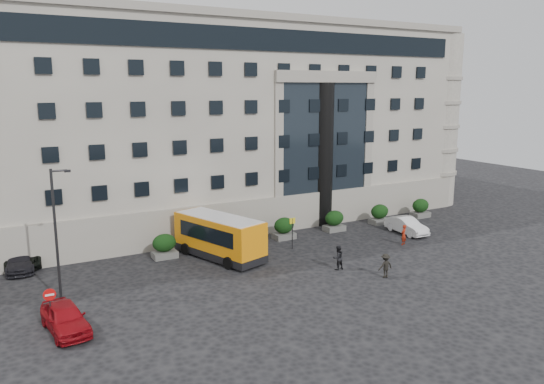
{
  "coord_description": "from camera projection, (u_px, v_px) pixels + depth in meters",
  "views": [
    {
      "loc": [
        -15.61,
        -29.32,
        12.56
      ],
      "look_at": [
        3.12,
        4.04,
        5.0
      ],
      "focal_mm": 35.0,
      "sensor_mm": 36.0,
      "label": 1
    }
  ],
  "objects": [
    {
      "name": "ground",
      "position": [
        261.0,
        281.0,
        35.02
      ],
      "size": [
        120.0,
        120.0,
        0.0
      ],
      "primitive_type": "plane",
      "color": "black",
      "rests_on": "ground"
    },
    {
      "name": "civic_building",
      "position": [
        212.0,
        122.0,
        54.97
      ],
      "size": [
        44.0,
        24.0,
        18.0
      ],
      "primitive_type": "cube",
      "color": "gray",
      "rests_on": "ground"
    },
    {
      "name": "entrance_column",
      "position": [
        323.0,
        155.0,
        48.33
      ],
      "size": [
        1.8,
        1.8,
        13.0
      ],
      "primitive_type": "cylinder",
      "color": "black",
      "rests_on": "ground"
    },
    {
      "name": "hedge_a",
      "position": [
        164.0,
        246.0,
        39.59
      ],
      "size": [
        1.8,
        1.26,
        1.84
      ],
      "color": "#50504E",
      "rests_on": "ground"
    },
    {
      "name": "hedge_b",
      "position": [
        228.0,
        237.0,
        42.09
      ],
      "size": [
        1.8,
        1.26,
        1.84
      ],
      "color": "#50504E",
      "rests_on": "ground"
    },
    {
      "name": "hedge_c",
      "position": [
        284.0,
        228.0,
        44.58
      ],
      "size": [
        1.8,
        1.26,
        1.84
      ],
      "color": "#50504E",
      "rests_on": "ground"
    },
    {
      "name": "hedge_d",
      "position": [
        334.0,
        221.0,
        47.08
      ],
      "size": [
        1.8,
        1.26,
        1.84
      ],
      "color": "#50504E",
      "rests_on": "ground"
    },
    {
      "name": "hedge_e",
      "position": [
        380.0,
        214.0,
        49.58
      ],
      "size": [
        1.8,
        1.26,
        1.84
      ],
      "color": "#50504E",
      "rests_on": "ground"
    },
    {
      "name": "hedge_f",
      "position": [
        420.0,
        208.0,
        52.08
      ],
      "size": [
        1.8,
        1.26,
        1.84
      ],
      "color": "#50504E",
      "rests_on": "ground"
    },
    {
      "name": "street_lamp",
      "position": [
        57.0,
        230.0,
        31.0
      ],
      "size": [
        1.16,
        0.18,
        8.0
      ],
      "color": "#262628",
      "rests_on": "ground"
    },
    {
      "name": "bus_stop_sign",
      "position": [
        292.0,
        228.0,
        41.6
      ],
      "size": [
        0.5,
        0.08,
        2.52
      ],
      "color": "#262628",
      "rests_on": "ground"
    },
    {
      "name": "no_entry_sign",
      "position": [
        50.0,
        301.0,
        27.56
      ],
      "size": [
        0.64,
        0.16,
        2.32
      ],
      "color": "#262628",
      "rests_on": "ground"
    },
    {
      "name": "minibus",
      "position": [
        219.0,
        235.0,
        39.48
      ],
      "size": [
        4.79,
        8.04,
        3.17
      ],
      "rotation": [
        0.0,
        0.0,
        0.3
      ],
      "color": "orange",
      "rests_on": "ground"
    },
    {
      "name": "parked_car_a",
      "position": [
        65.0,
        318.0,
        27.64
      ],
      "size": [
        2.3,
        4.63,
        1.52
      ],
      "primitive_type": "imported",
      "rotation": [
        0.0,
        0.0,
        0.12
      ],
      "color": "maroon",
      "rests_on": "ground"
    },
    {
      "name": "parked_car_c",
      "position": [
        19.0,
        261.0,
        37.07
      ],
      "size": [
        2.12,
        4.61,
        1.3
      ],
      "primitive_type": "imported",
      "rotation": [
        0.0,
        0.0,
        -0.06
      ],
      "color": "black",
      "rests_on": "ground"
    },
    {
      "name": "parked_car_d",
      "position": [
        23.0,
        255.0,
        38.15
      ],
      "size": [
        2.91,
        5.36,
        1.43
      ],
      "primitive_type": "imported",
      "rotation": [
        0.0,
        0.0,
        -0.11
      ],
      "color": "black",
      "rests_on": "ground"
    },
    {
      "name": "white_taxi",
      "position": [
        406.0,
        226.0,
        46.28
      ],
      "size": [
        1.69,
        4.39,
        1.43
      ],
      "primitive_type": "imported",
      "rotation": [
        0.0,
        0.0,
        -0.04
      ],
      "color": "silver",
      "rests_on": "ground"
    },
    {
      "name": "pedestrian_a",
      "position": [
        404.0,
        235.0,
        42.95
      ],
      "size": [
        0.71,
        0.6,
        1.65
      ],
      "primitive_type": "imported",
      "rotation": [
        0.0,
        0.0,
        3.54
      ],
      "color": "maroon",
      "rests_on": "ground"
    },
    {
      "name": "pedestrian_b",
      "position": [
        338.0,
        258.0,
        37.05
      ],
      "size": [
        0.87,
        0.69,
        1.73
      ],
      "primitive_type": "imported",
      "rotation": [
        0.0,
        0.0,
        3.18
      ],
      "color": "black",
      "rests_on": "ground"
    },
    {
      "name": "pedestrian_c",
      "position": [
        385.0,
        266.0,
        35.52
      ],
      "size": [
        1.1,
        0.67,
        1.65
      ],
      "primitive_type": "imported",
      "rotation": [
        0.0,
        0.0,
        3.08
      ],
      "color": "black",
      "rests_on": "ground"
    }
  ]
}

